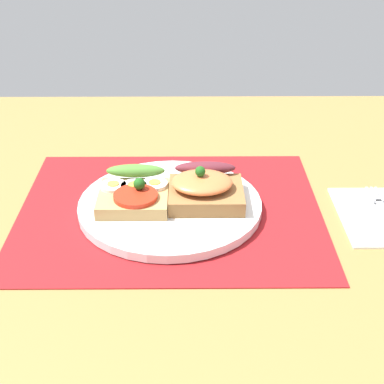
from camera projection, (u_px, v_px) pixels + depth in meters
The scene contains 6 objects.
ground_plane at pixel (170, 221), 79.19cm from camera, with size 120.00×90.00×3.20cm, color olive.
placemat at pixel (170, 210), 78.32cm from camera, with size 41.23×33.41×0.30cm, color maroon.
plate at pixel (170, 205), 77.95cm from camera, with size 24.96×24.96×1.21cm, color white.
sandwich_egg_tomato at pixel (134, 192), 77.02cm from camera, with size 9.34×10.09×3.93cm.
sandwich_salmon at pixel (205, 189), 76.87cm from camera, with size 10.03×10.00×5.34cm.
fork at pixel (384, 211), 76.91cm from camera, with size 1.62×14.03×0.32cm.
Camera 1 is at (2.52, -66.80, 41.14)cm, focal length 53.40 mm.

